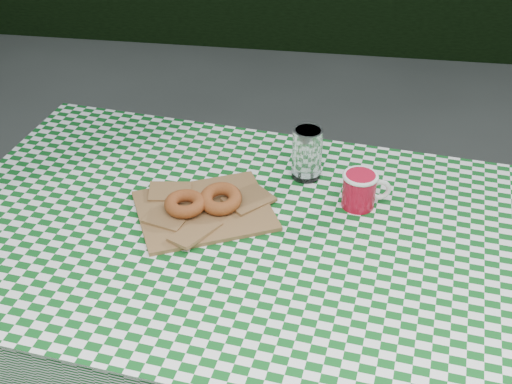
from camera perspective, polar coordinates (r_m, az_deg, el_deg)
table at (r=1.69m, az=-1.87°, el=-13.31°), size 1.31×0.96×0.75m
tablecloth at (r=1.43m, az=-2.16°, el=-3.18°), size 1.33×0.98×0.01m
paper_bag at (r=1.47m, az=-4.37°, el=-1.48°), size 0.35×0.32×0.01m
bagel_front at (r=1.45m, az=-6.00°, el=-0.98°), size 0.11×0.11×0.03m
bagel_back at (r=1.46m, az=-3.00°, el=-0.57°), size 0.11×0.11×0.03m
coffee_mug at (r=1.48m, az=8.67°, el=0.15°), size 0.17×0.17×0.08m
drinking_glass at (r=1.56m, az=4.31°, el=3.25°), size 0.07×0.07×0.12m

